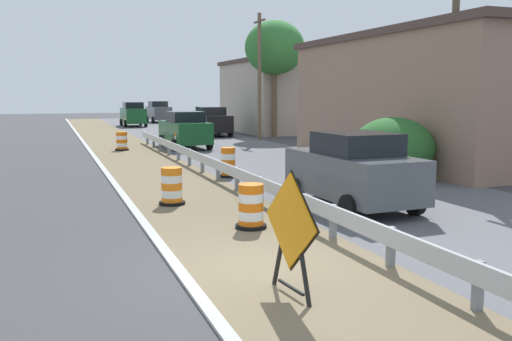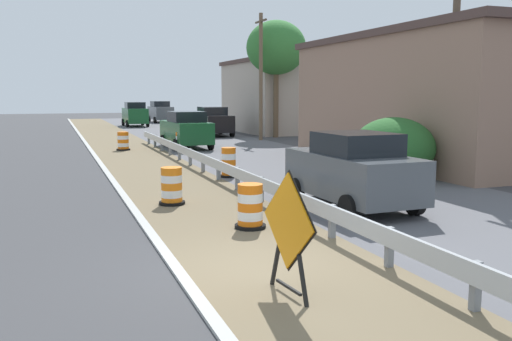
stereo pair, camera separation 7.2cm
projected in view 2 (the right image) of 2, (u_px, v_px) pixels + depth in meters
The scene contains 21 objects.
ground_plane at pixel (258, 270), 9.37m from camera, with size 160.00×160.00×0.00m, color #3D3D3F.
median_dirt_strip at pixel (289, 266), 9.57m from camera, with size 3.55×120.00×0.01m, color #706047.
curb_near_edge at pixel (183, 279), 8.93m from camera, with size 0.20×120.00×0.11m, color #ADADA8.
guardrail_median at pixel (386, 238), 9.47m from camera, with size 0.18×51.90×0.71m.
warning_sign_diamond at pixel (288, 227), 8.08m from camera, with size 0.19×1.51×1.89m.
traffic_barrel_nearest at pixel (250, 208), 12.26m from camera, with size 0.70×0.70×0.99m.
traffic_barrel_close at pixel (172, 188), 14.89m from camera, with size 0.70×0.70×1.01m.
traffic_barrel_mid at pixel (229, 164), 19.77m from camera, with size 0.64×0.64×1.06m.
traffic_barrel_far at pixel (181, 143), 28.77m from camera, with size 0.67×0.67×0.98m.
traffic_barrel_farther at pixel (123, 142), 29.15m from camera, with size 0.72×0.72×0.97m.
car_lead_near_lane at pixel (135, 114), 50.41m from camera, with size 2.02×4.41×2.20m.
car_trailing_near_lane at pixel (213, 121), 39.11m from camera, with size 2.13×4.25×2.03m.
car_lead_far_lane at pixel (353, 170), 14.39m from camera, with size 2.22×4.25×1.98m.
car_mid_far_lane at pixel (160, 112), 57.52m from camera, with size 2.14×4.61×2.18m.
car_trailing_far_lane at pixel (186, 130), 30.35m from camera, with size 2.23×4.55×2.00m.
roadside_shop_near at pixel (428, 98), 24.32m from camera, with size 6.60×13.85×5.54m.
roadside_shop_far at pixel (282, 96), 43.52m from camera, with size 7.02×10.66×5.56m.
utility_pole_near at pixel (454, 54), 18.27m from camera, with size 0.24×1.80×8.22m.
utility_pole_mid at pixel (261, 75), 35.09m from camera, with size 0.24×1.80×7.95m.
bush_roadside at pixel (394, 148), 19.36m from camera, with size 2.86×2.86×2.15m, color #286028.
tree_roadside at pixel (276, 48), 37.07m from camera, with size 3.99×3.99×7.81m.
Camera 2 is at (-3.16, -8.48, 2.96)m, focal length 38.96 mm.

